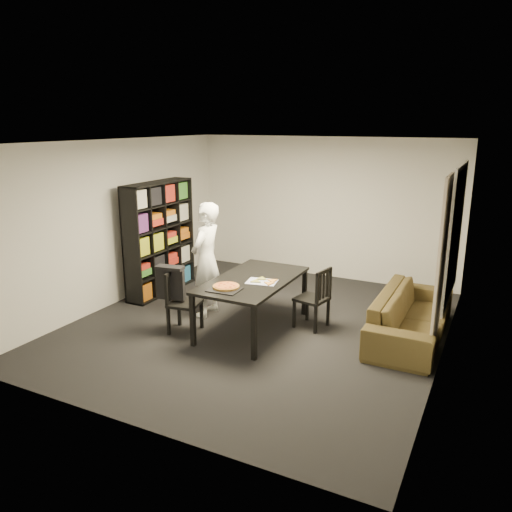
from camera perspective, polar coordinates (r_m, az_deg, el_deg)
The scene contains 16 objects.
room at distance 6.89m, azimuth 0.24°, elevation 2.06°, with size 5.01×5.51×2.61m.
window_pane at distance 6.77m, azimuth 21.87°, elevation 2.46°, with size 0.02×1.40×1.60m, color black.
window_frame at distance 6.77m, azimuth 21.83°, elevation 2.46°, with size 0.03×1.52×1.72m, color white.
curtain_left at distance 6.35m, azimuth 20.36°, elevation -1.43°, with size 0.03×0.70×2.25m, color #C1B4A5.
curtain_right at distance 7.36m, azimuth 21.33°, elevation 0.65°, with size 0.03×0.70×2.25m, color #C1B4A5.
bookshelf at distance 8.59m, azimuth -10.94°, elevation 2.02°, with size 0.35×1.50×1.90m, color black.
dining_table at distance 6.95m, azimuth -0.37°, elevation -3.14°, with size 1.00×1.79×0.75m.
chair_left at distance 7.03m, azimuth -8.80°, elevation -4.69°, with size 0.47×0.47×0.87m.
chair_right at distance 7.09m, azimuth 6.99°, elevation -4.39°, with size 0.48×0.48×0.88m.
draped_jacket at distance 7.00m, azimuth -9.75°, elevation -2.87°, with size 0.41×0.23×0.48m.
person at distance 7.49m, azimuth -5.70°, elevation -0.40°, with size 0.63×0.41×1.72m, color white.
baking_tray at distance 6.48m, azimuth -3.63°, elevation -3.87°, with size 0.40×0.32×0.01m, color black.
pepperoni_pizza at distance 6.54m, azimuth -3.44°, elevation -3.48°, with size 0.35×0.35×0.03m.
kitchen_towel at distance 6.78m, azimuth 0.66°, elevation -2.97°, with size 0.40×0.30×0.01m, color white.
pizza_slices at distance 6.79m, azimuth 1.00°, elevation -2.86°, with size 0.37×0.31×0.01m, color gold, non-canonical shape.
sofa at distance 7.14m, azimuth 17.32°, elevation -6.48°, with size 2.15×0.84×0.63m, color #3E3419.
Camera 1 is at (2.98, -6.01, 2.86)m, focal length 35.00 mm.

